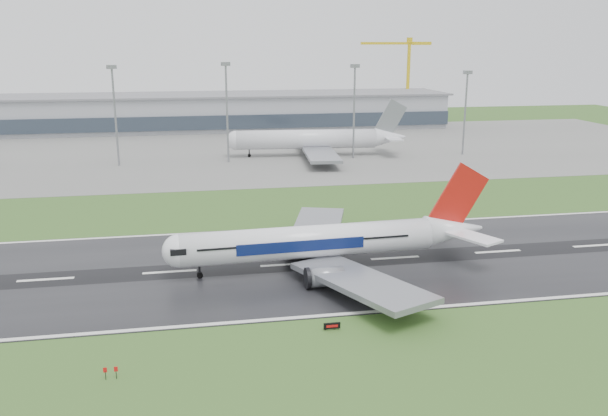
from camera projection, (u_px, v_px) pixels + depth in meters
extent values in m
plane|color=#2F551F|center=(170.00, 272.00, 105.29)|extent=(520.00, 520.00, 0.00)
cube|color=black|center=(170.00, 272.00, 105.28)|extent=(400.00, 45.00, 0.10)
cube|color=slate|center=(180.00, 151.00, 224.18)|extent=(400.00, 130.00, 0.08)
cube|color=#8F9299|center=(181.00, 113.00, 279.35)|extent=(240.00, 36.00, 15.00)
cylinder|color=gray|center=(116.00, 118.00, 193.36)|extent=(0.64, 0.64, 30.17)
cylinder|color=gray|center=(227.00, 115.00, 199.22)|extent=(0.64, 0.64, 30.88)
cylinder|color=gray|center=(354.00, 114.00, 206.56)|extent=(0.64, 0.64, 30.02)
cylinder|color=gray|center=(465.00, 115.00, 213.64)|extent=(0.64, 0.64, 27.66)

